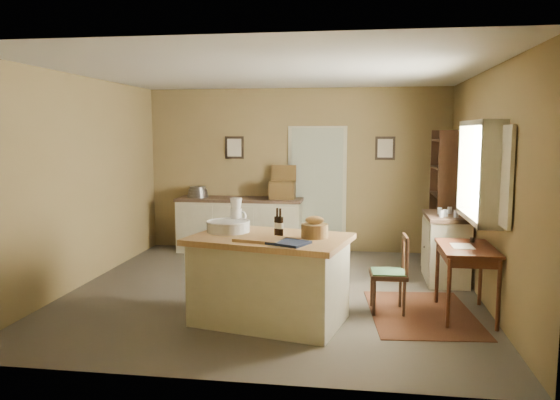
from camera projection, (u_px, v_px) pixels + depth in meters
The scene contains 16 objects.
ground at pixel (273, 291), 6.82m from camera, with size 5.00×5.00×0.00m, color brown.
wall_back at pixel (296, 170), 9.10m from camera, with size 5.00×0.10×2.70m, color olive.
wall_front at pixel (221, 214), 4.19m from camera, with size 5.00×0.10×2.70m, color olive.
wall_left at pixel (81, 181), 7.01m from camera, with size 0.10×5.00×2.70m, color olive.
wall_right at pixel (486, 187), 6.29m from camera, with size 0.10×5.00×2.70m, color olive.
ceiling at pixel (272, 71), 6.48m from camera, with size 5.00×5.00×0.00m, color silver.
door at pixel (317, 188), 9.06m from camera, with size 0.97×0.06×2.11m, color #A3A98E.
framed_prints at pixel (308, 148), 9.01m from camera, with size 2.82×0.02×0.38m.
window at pixel (484, 171), 6.08m from camera, with size 0.25×1.99×1.12m.
work_island at pixel (269, 277), 5.69m from camera, with size 1.77×1.36×1.20m.
sideboard at pixel (240, 223), 9.05m from camera, with size 2.07×0.59×1.18m.
rug at pixel (422, 313), 5.98m from camera, with size 1.10×1.60×0.01m, color #532C17.
writing_desk at pixel (467, 255), 5.83m from camera, with size 0.56×0.92×0.82m.
desk_chair at pixel (388, 275), 6.00m from camera, with size 0.39×0.39×0.84m, color black, non-canonical shape.
right_cabinet at pixel (446, 247), 7.26m from camera, with size 0.54×0.97×0.99m.
shelving_unit at pixel (448, 198), 8.09m from camera, with size 0.34×0.90×2.01m.
Camera 1 is at (1.05, -6.54, 1.98)m, focal length 35.00 mm.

